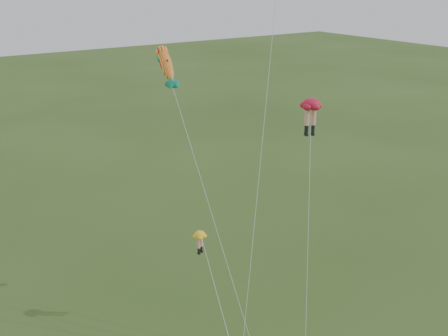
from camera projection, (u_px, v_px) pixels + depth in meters
legs_kite_red_mid at (311, 110)px, 33.77m from camera, size 6.02×7.19×15.99m
legs_kite_yellow at (202, 242)px, 33.97m from camera, size 2.84×9.41×7.41m
fish_kite at (166, 65)px, 32.62m from camera, size 1.66×11.12×19.68m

